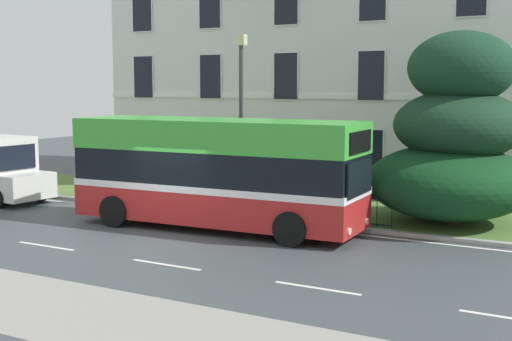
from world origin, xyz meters
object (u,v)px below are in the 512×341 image
at_px(street_lamp_post, 241,108).
at_px(evergreen_tree, 454,143).
at_px(georgian_townhouse, 328,45).
at_px(single_decker_bus, 217,172).

bearing_deg(street_lamp_post, evergreen_tree, 7.66).
bearing_deg(evergreen_tree, georgian_townhouse, 133.91).
xyz_separation_m(georgian_townhouse, evergreen_tree, (7.55, -7.84, -3.48)).
relative_size(evergreen_tree, single_decker_bus, 0.64).
height_order(georgian_townhouse, evergreen_tree, georgian_townhouse).
relative_size(georgian_townhouse, evergreen_tree, 3.12).
height_order(single_decker_bus, street_lamp_post, street_lamp_post).
bearing_deg(street_lamp_post, single_decker_bus, -74.34).
relative_size(georgian_townhouse, street_lamp_post, 3.09).
bearing_deg(single_decker_bus, street_lamp_post, 102.99).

